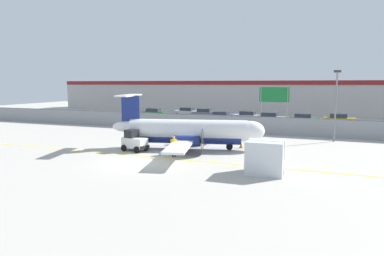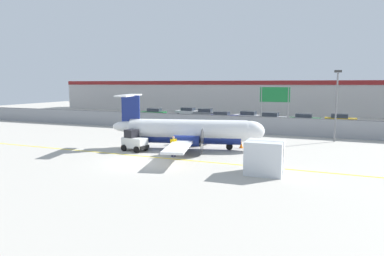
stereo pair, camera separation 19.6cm
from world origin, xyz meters
name	(u,v)px [view 1 (the left image)]	position (x,y,z in m)	size (l,w,h in m)	color
ground_plane	(152,157)	(0.00, 2.00, 0.00)	(140.00, 140.00, 0.01)	#ADA89E
perimeter_fence	(213,123)	(0.00, 18.00, 1.12)	(98.00, 0.10, 2.10)	gray
parking_lot_strip	(236,122)	(0.00, 29.50, 0.06)	(98.00, 17.00, 0.12)	#38383A
background_building	(259,97)	(0.00, 47.99, 3.26)	(91.00, 8.10, 6.50)	#BCB7B2
commuter_airplane	(191,132)	(1.58, 6.43, 1.60)	(13.92, 15.92, 4.92)	white
baggage_tug	(134,141)	(-2.73, 3.76, 0.86)	(2.50, 1.76, 1.88)	silver
ground_crew_worker	(174,145)	(1.55, 2.81, 0.95)	(0.53, 0.46, 1.70)	#191E4C
cargo_container	(265,157)	(9.36, 0.19, 1.10)	(2.45, 2.06, 2.20)	silver
traffic_cone_near_left	(153,139)	(-3.32, 8.47, 0.31)	(0.36, 0.36, 0.64)	orange
traffic_cone_near_right	(241,145)	(5.76, 8.62, 0.31)	(0.36, 0.36, 0.64)	orange
traffic_cone_far_left	(190,141)	(0.55, 8.72, 0.31)	(0.36, 0.36, 0.64)	orange
traffic_cone_far_right	(129,143)	(-4.25, 5.35, 0.31)	(0.36, 0.36, 0.64)	orange
parked_car_0	(153,113)	(-14.98, 30.27, 0.89)	(4.32, 2.27, 1.58)	#19662D
parked_car_1	(187,112)	(-10.31, 34.21, 0.89)	(4.28, 2.16, 1.58)	silver
parked_car_2	(205,113)	(-6.37, 32.93, 0.89)	(4.33, 2.28, 1.58)	slate
parked_car_3	(222,117)	(-1.85, 27.76, 0.89)	(4.26, 2.12, 1.58)	navy
parked_car_4	(247,116)	(1.53, 30.09, 0.89)	(4.32, 2.26, 1.58)	silver
parked_car_5	(270,118)	(5.30, 28.83, 0.89)	(4.33, 2.29, 1.58)	gray
parked_car_6	(304,119)	(10.02, 28.50, 0.89)	(4.23, 2.07, 1.58)	#19662D
parked_car_7	(339,119)	(14.72, 30.27, 0.89)	(4.30, 2.20, 1.58)	#B28C19
apron_light_pole	(336,100)	(13.82, 15.59, 4.30)	(0.70, 0.30, 7.27)	slate
highway_sign	(274,98)	(6.97, 20.28, 4.14)	(3.60, 0.14, 5.50)	slate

